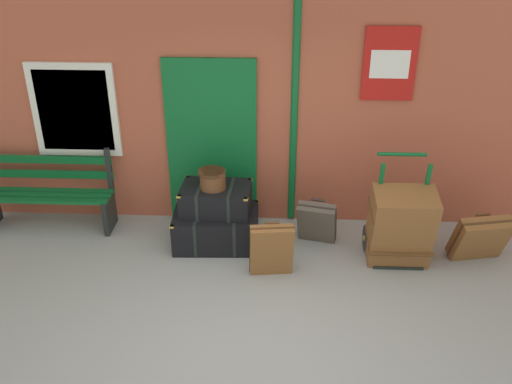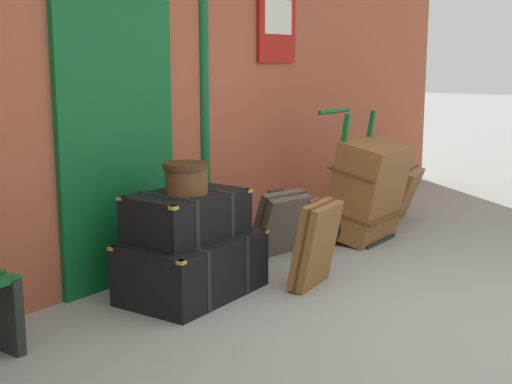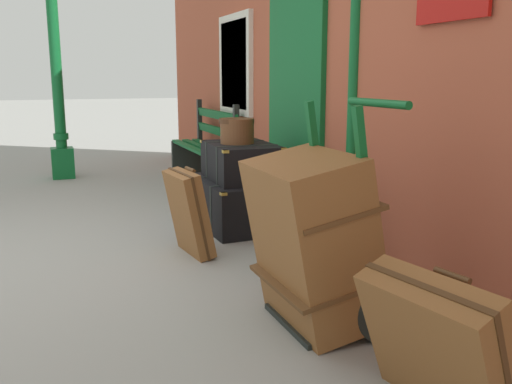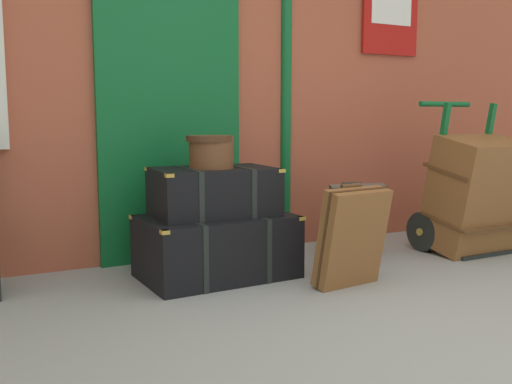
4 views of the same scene
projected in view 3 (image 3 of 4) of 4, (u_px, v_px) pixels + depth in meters
ground_plane at (19, 264)px, 4.05m from camera, size 60.00×60.00×0.00m
brick_facade at (341, 42)px, 4.67m from camera, size 10.40×0.35×3.20m
lamp_post at (58, 89)px, 7.23m from camera, size 0.28×0.28×3.03m
platform_bench at (206, 147)px, 7.08m from camera, size 1.60×0.43×1.01m
steamer_trunk_base at (236, 203)px, 5.06m from camera, size 1.03×0.69×0.43m
steamer_trunk_middle at (241, 162)px, 5.00m from camera, size 0.83×0.58×0.33m
round_hatbox at (237, 129)px, 4.96m from camera, size 0.32×0.31×0.22m
porters_trolley at (340, 272)px, 3.09m from camera, size 0.71×0.56×1.21m
large_brown_trunk at (313, 240)px, 2.98m from camera, size 0.70×0.60×0.95m
suitcase_tan at (438, 345)px, 2.21m from camera, size 0.66×0.48×0.59m
suitcase_olive at (301, 226)px, 3.97m from camera, size 0.52×0.44×0.58m
suitcase_beige at (189, 213)px, 4.21m from camera, size 0.49×0.30×0.66m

